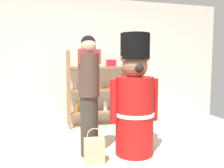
% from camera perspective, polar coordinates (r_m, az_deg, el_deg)
% --- Properties ---
extents(back_wall, '(6.40, 0.12, 2.60)m').
position_cam_1_polar(back_wall, '(4.87, -8.01, 5.39)').
color(back_wall, silver).
rests_on(back_wall, ground_plane).
extents(merchandise_shelf, '(1.25, 0.35, 1.53)m').
position_cam_1_polar(merchandise_shelf, '(4.74, -3.32, -0.98)').
color(merchandise_shelf, '#93704C').
rests_on(merchandise_shelf, ground_plane).
extents(teddy_bear_guard, '(0.71, 0.56, 1.69)m').
position_cam_1_polar(teddy_bear_guard, '(3.26, 5.58, -4.23)').
color(teddy_bear_guard, red).
rests_on(teddy_bear_guard, ground_plane).
extents(person_shopper, '(0.31, 0.29, 1.66)m').
position_cam_1_polar(person_shopper, '(3.19, -5.69, -2.02)').
color(person_shopper, '#38332D').
rests_on(person_shopper, ground_plane).
extents(shopping_bag, '(0.25, 0.13, 0.46)m').
position_cam_1_polar(shopping_bag, '(3.10, -4.37, -15.93)').
color(shopping_bag, '#C1AD89').
rests_on(shopping_bag, ground_plane).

